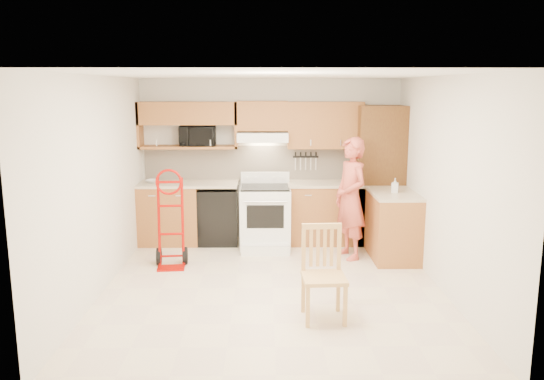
{
  "coord_description": "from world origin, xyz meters",
  "views": [
    {
      "loc": [
        -0.09,
        -6.12,
        2.36
      ],
      "look_at": [
        0.0,
        0.5,
        1.1
      ],
      "focal_mm": 35.58,
      "sensor_mm": 36.0,
      "label": 1
    }
  ],
  "objects_px": {
    "person": "(351,198)",
    "microwave": "(198,136)",
    "range": "(265,212)",
    "dining_chair": "(324,274)",
    "hand_truck": "(170,224)"
  },
  "relations": [
    {
      "from": "range",
      "to": "dining_chair",
      "type": "distance_m",
      "value": 2.62
    },
    {
      "from": "microwave",
      "to": "person",
      "type": "height_order",
      "value": "microwave"
    },
    {
      "from": "range",
      "to": "dining_chair",
      "type": "bearing_deg",
      "value": -76.84
    },
    {
      "from": "microwave",
      "to": "range",
      "type": "relative_size",
      "value": 0.5
    },
    {
      "from": "dining_chair",
      "to": "range",
      "type": "bearing_deg",
      "value": 100.25
    },
    {
      "from": "microwave",
      "to": "person",
      "type": "bearing_deg",
      "value": -25.78
    },
    {
      "from": "person",
      "to": "microwave",
      "type": "bearing_deg",
      "value": -133.68
    },
    {
      "from": "range",
      "to": "hand_truck",
      "type": "distance_m",
      "value": 1.53
    },
    {
      "from": "person",
      "to": "hand_truck",
      "type": "xyz_separation_m",
      "value": [
        -2.44,
        -0.38,
        -0.25
      ]
    },
    {
      "from": "person",
      "to": "dining_chair",
      "type": "relative_size",
      "value": 1.75
    },
    {
      "from": "microwave",
      "to": "person",
      "type": "distance_m",
      "value": 2.52
    },
    {
      "from": "microwave",
      "to": "hand_truck",
      "type": "bearing_deg",
      "value": -103.72
    },
    {
      "from": "person",
      "to": "dining_chair",
      "type": "bearing_deg",
      "value": -37.26
    },
    {
      "from": "range",
      "to": "person",
      "type": "bearing_deg",
      "value": -22.24
    },
    {
      "from": "dining_chair",
      "to": "hand_truck",
      "type": "bearing_deg",
      "value": 134.82
    }
  ]
}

